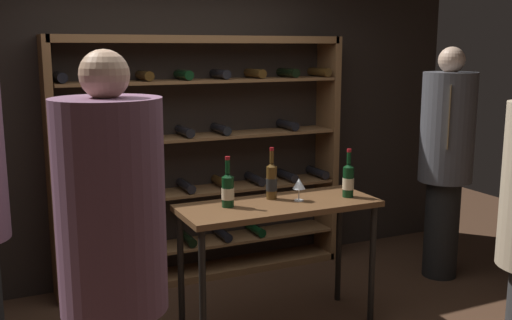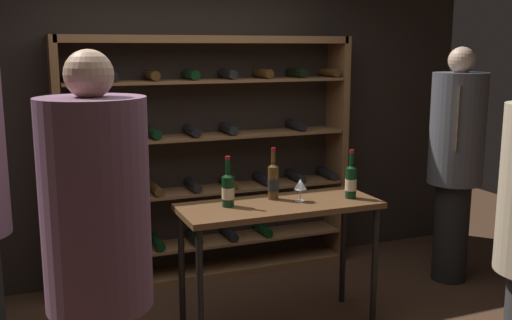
{
  "view_description": "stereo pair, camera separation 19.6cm",
  "coord_description": "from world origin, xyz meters",
  "px_view_note": "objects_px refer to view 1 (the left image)",
  "views": [
    {
      "loc": [
        -1.43,
        -3.14,
        1.95
      ],
      "look_at": [
        0.19,
        0.3,
        1.22
      ],
      "focal_mm": 41.68,
      "sensor_mm": 36.0,
      "label": 1
    },
    {
      "loc": [
        -1.25,
        -3.22,
        1.95
      ],
      "look_at": [
        0.19,
        0.3,
        1.22
      ],
      "focal_mm": 41.68,
      "sensor_mm": 36.0,
      "label": 2
    }
  ],
  "objects_px": {
    "tasting_table": "(279,218)",
    "wine_bottle_green_slim": "(228,190)",
    "person_guest_plum_blouse": "(446,153)",
    "wine_glass_stemmed_center": "(299,185)",
    "wine_bottle_amber_reserve": "(272,181)",
    "wine_rack": "(202,159)",
    "wine_bottle_red_label": "(348,180)",
    "person_guest_khaki": "(113,257)"
  },
  "relations": [
    {
      "from": "tasting_table",
      "to": "wine_bottle_green_slim",
      "type": "bearing_deg",
      "value": 171.27
    },
    {
      "from": "wine_rack",
      "to": "wine_bottle_green_slim",
      "type": "xyz_separation_m",
      "value": [
        -0.22,
        -1.09,
        -0.0
      ]
    },
    {
      "from": "tasting_table",
      "to": "wine_bottle_red_label",
      "type": "height_order",
      "value": "wine_bottle_red_label"
    },
    {
      "from": "wine_rack",
      "to": "tasting_table",
      "type": "distance_m",
      "value": 1.17
    },
    {
      "from": "tasting_table",
      "to": "wine_glass_stemmed_center",
      "type": "xyz_separation_m",
      "value": [
        0.15,
        -0.01,
        0.22
      ]
    },
    {
      "from": "tasting_table",
      "to": "person_guest_plum_blouse",
      "type": "distance_m",
      "value": 1.76
    },
    {
      "from": "wine_rack",
      "to": "tasting_table",
      "type": "xyz_separation_m",
      "value": [
        0.13,
        -1.15,
        -0.22
      ]
    },
    {
      "from": "wine_bottle_amber_reserve",
      "to": "wine_glass_stemmed_center",
      "type": "bearing_deg",
      "value": -40.56
    },
    {
      "from": "person_guest_plum_blouse",
      "to": "wine_bottle_amber_reserve",
      "type": "bearing_deg",
      "value": 144.38
    },
    {
      "from": "wine_bottle_green_slim",
      "to": "wine_rack",
      "type": "bearing_deg",
      "value": 78.57
    },
    {
      "from": "person_guest_plum_blouse",
      "to": "wine_rack",
      "type": "bearing_deg",
      "value": 113.82
    },
    {
      "from": "wine_bottle_green_slim",
      "to": "wine_bottle_red_label",
      "type": "bearing_deg",
      "value": -7.54
    },
    {
      "from": "person_guest_plum_blouse",
      "to": "person_guest_khaki",
      "type": "height_order",
      "value": "person_guest_plum_blouse"
    },
    {
      "from": "wine_rack",
      "to": "wine_glass_stemmed_center",
      "type": "height_order",
      "value": "wine_rack"
    },
    {
      "from": "wine_glass_stemmed_center",
      "to": "person_guest_khaki",
      "type": "bearing_deg",
      "value": -145.13
    },
    {
      "from": "wine_bottle_amber_reserve",
      "to": "wine_bottle_green_slim",
      "type": "distance_m",
      "value": 0.36
    },
    {
      "from": "wine_rack",
      "to": "tasting_table",
      "type": "bearing_deg",
      "value": -83.52
    },
    {
      "from": "person_guest_plum_blouse",
      "to": "wine_bottle_green_slim",
      "type": "relative_size",
      "value": 5.76
    },
    {
      "from": "tasting_table",
      "to": "person_guest_plum_blouse",
      "type": "relative_size",
      "value": 0.7
    },
    {
      "from": "tasting_table",
      "to": "wine_glass_stemmed_center",
      "type": "relative_size",
      "value": 8.77
    },
    {
      "from": "person_guest_plum_blouse",
      "to": "wine_glass_stemmed_center",
      "type": "bearing_deg",
      "value": 149.4
    },
    {
      "from": "wine_bottle_amber_reserve",
      "to": "tasting_table",
      "type": "bearing_deg",
      "value": -91.99
    },
    {
      "from": "tasting_table",
      "to": "wine_bottle_green_slim",
      "type": "distance_m",
      "value": 0.42
    },
    {
      "from": "person_guest_plum_blouse",
      "to": "wine_bottle_red_label",
      "type": "xyz_separation_m",
      "value": [
        -1.19,
        -0.33,
        -0.05
      ]
    },
    {
      "from": "tasting_table",
      "to": "wine_bottle_green_slim",
      "type": "height_order",
      "value": "wine_bottle_green_slim"
    },
    {
      "from": "wine_bottle_red_label",
      "to": "person_guest_khaki",
      "type": "bearing_deg",
      "value": -152.07
    },
    {
      "from": "wine_glass_stemmed_center",
      "to": "wine_rack",
      "type": "bearing_deg",
      "value": 103.7
    },
    {
      "from": "person_guest_khaki",
      "to": "person_guest_plum_blouse",
      "type": "bearing_deg",
      "value": -160.54
    },
    {
      "from": "wine_bottle_red_label",
      "to": "wine_bottle_green_slim",
      "type": "height_order",
      "value": "wine_bottle_red_label"
    },
    {
      "from": "wine_rack",
      "to": "wine_bottle_red_label",
      "type": "distance_m",
      "value": 1.37
    },
    {
      "from": "wine_bottle_amber_reserve",
      "to": "wine_glass_stemmed_center",
      "type": "distance_m",
      "value": 0.19
    },
    {
      "from": "wine_bottle_amber_reserve",
      "to": "wine_rack",
      "type": "bearing_deg",
      "value": 97.44
    },
    {
      "from": "person_guest_plum_blouse",
      "to": "wine_glass_stemmed_center",
      "type": "height_order",
      "value": "person_guest_plum_blouse"
    },
    {
      "from": "wine_bottle_red_label",
      "to": "person_guest_plum_blouse",
      "type": "bearing_deg",
      "value": 15.64
    },
    {
      "from": "tasting_table",
      "to": "person_guest_plum_blouse",
      "type": "bearing_deg",
      "value": 9.07
    },
    {
      "from": "wine_rack",
      "to": "wine_bottle_red_label",
      "type": "relative_size",
      "value": 7.23
    },
    {
      "from": "tasting_table",
      "to": "wine_bottle_amber_reserve",
      "type": "relative_size",
      "value": 3.77
    },
    {
      "from": "person_guest_khaki",
      "to": "wine_bottle_green_slim",
      "type": "bearing_deg",
      "value": -135.72
    },
    {
      "from": "person_guest_khaki",
      "to": "wine_rack",
      "type": "bearing_deg",
      "value": -122.67
    },
    {
      "from": "wine_bottle_amber_reserve",
      "to": "wine_bottle_red_label",
      "type": "bearing_deg",
      "value": -19.14
    },
    {
      "from": "wine_bottle_amber_reserve",
      "to": "person_guest_plum_blouse",
      "type": "bearing_deg",
      "value": 5.23
    },
    {
      "from": "person_guest_plum_blouse",
      "to": "wine_glass_stemmed_center",
      "type": "distance_m",
      "value": 1.59
    }
  ]
}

